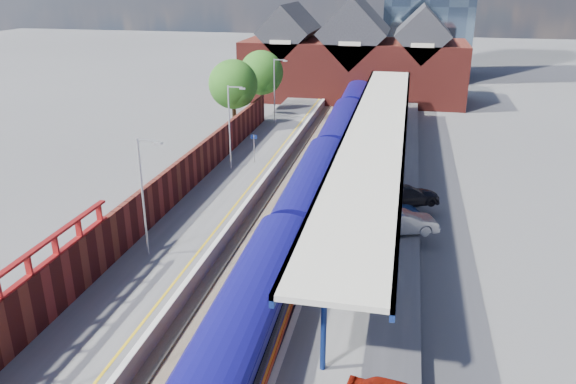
{
  "coord_description": "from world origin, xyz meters",
  "views": [
    {
      "loc": [
        7.57,
        -20.9,
        16.15
      ],
      "look_at": [
        0.23,
        13.52,
        2.6
      ],
      "focal_mm": 35.0,
      "sensor_mm": 36.0,
      "label": 1
    }
  ],
  "objects_px": {
    "lamp_post_b": "(145,190)",
    "parked_car_dark": "(407,195)",
    "lamp_post_c": "(231,122)",
    "parked_car_silver": "(402,222)",
    "parked_car_blue": "(387,211)",
    "train": "(329,154)",
    "platform_sign": "(254,144)",
    "lamp_post_d": "(276,87)"
  },
  "relations": [
    {
      "from": "lamp_post_d",
      "to": "parked_car_dark",
      "type": "relative_size",
      "value": 1.49
    },
    {
      "from": "lamp_post_d",
      "to": "parked_car_blue",
      "type": "bearing_deg",
      "value": -61.14
    },
    {
      "from": "lamp_post_b",
      "to": "parked_car_silver",
      "type": "bearing_deg",
      "value": 23.01
    },
    {
      "from": "lamp_post_b",
      "to": "parked_car_blue",
      "type": "xyz_separation_m",
      "value": [
        13.23,
        7.99,
        -3.37
      ]
    },
    {
      "from": "train",
      "to": "parked_car_silver",
      "type": "height_order",
      "value": "train"
    },
    {
      "from": "platform_sign",
      "to": "parked_car_blue",
      "type": "xyz_separation_m",
      "value": [
        11.87,
        -10.01,
        -1.06
      ]
    },
    {
      "from": "lamp_post_c",
      "to": "parked_car_blue",
      "type": "xyz_separation_m",
      "value": [
        13.23,
        -8.01,
        -3.37
      ]
    },
    {
      "from": "lamp_post_b",
      "to": "lamp_post_c",
      "type": "distance_m",
      "value": 16.0
    },
    {
      "from": "train",
      "to": "parked_car_silver",
      "type": "distance_m",
      "value": 13.81
    },
    {
      "from": "parked_car_silver",
      "to": "lamp_post_c",
      "type": "bearing_deg",
      "value": 34.59
    },
    {
      "from": "train",
      "to": "lamp_post_d",
      "type": "xyz_separation_m",
      "value": [
        -7.86,
        13.72,
        2.87
      ]
    },
    {
      "from": "platform_sign",
      "to": "parked_car_silver",
      "type": "distance_m",
      "value": 17.59
    },
    {
      "from": "lamp_post_d",
      "to": "platform_sign",
      "type": "xyz_separation_m",
      "value": [
        1.36,
        -14.0,
        -2.3
      ]
    },
    {
      "from": "parked_car_dark",
      "to": "parked_car_blue",
      "type": "height_order",
      "value": "parked_car_dark"
    },
    {
      "from": "lamp_post_d",
      "to": "platform_sign",
      "type": "distance_m",
      "value": 14.25
    },
    {
      "from": "parked_car_dark",
      "to": "parked_car_blue",
      "type": "xyz_separation_m",
      "value": [
        -1.26,
        -3.03,
        -0.06
      ]
    },
    {
      "from": "lamp_post_c",
      "to": "platform_sign",
      "type": "relative_size",
      "value": 2.8
    },
    {
      "from": "parked_car_silver",
      "to": "parked_car_dark",
      "type": "distance_m",
      "value": 4.98
    },
    {
      "from": "parked_car_dark",
      "to": "parked_car_blue",
      "type": "relative_size",
      "value": 1.04
    },
    {
      "from": "lamp_post_b",
      "to": "parked_car_dark",
      "type": "height_order",
      "value": "lamp_post_b"
    },
    {
      "from": "train",
      "to": "lamp_post_b",
      "type": "bearing_deg",
      "value": -113.25
    },
    {
      "from": "lamp_post_b",
      "to": "lamp_post_d",
      "type": "height_order",
      "value": "same"
    },
    {
      "from": "train",
      "to": "lamp_post_b",
      "type": "height_order",
      "value": "lamp_post_b"
    },
    {
      "from": "lamp_post_b",
      "to": "parked_car_blue",
      "type": "relative_size",
      "value": 1.55
    },
    {
      "from": "lamp_post_b",
      "to": "platform_sign",
      "type": "height_order",
      "value": "lamp_post_b"
    },
    {
      "from": "train",
      "to": "parked_car_blue",
      "type": "bearing_deg",
      "value": -62.43
    },
    {
      "from": "lamp_post_b",
      "to": "parked_car_silver",
      "type": "distance_m",
      "value": 15.8
    },
    {
      "from": "lamp_post_d",
      "to": "parked_car_dark",
      "type": "xyz_separation_m",
      "value": [
        14.5,
        -20.99,
        -3.31
      ]
    },
    {
      "from": "lamp_post_c",
      "to": "platform_sign",
      "type": "xyz_separation_m",
      "value": [
        1.36,
        2.0,
        -2.3
      ]
    },
    {
      "from": "train",
      "to": "parked_car_dark",
      "type": "relative_size",
      "value": 14.02
    },
    {
      "from": "lamp_post_d",
      "to": "parked_car_silver",
      "type": "distance_m",
      "value": 29.78
    },
    {
      "from": "lamp_post_b",
      "to": "lamp_post_c",
      "type": "xyz_separation_m",
      "value": [
        0.0,
        16.0,
        0.0
      ]
    },
    {
      "from": "parked_car_silver",
      "to": "lamp_post_d",
      "type": "bearing_deg",
      "value": 8.3
    },
    {
      "from": "lamp_post_c",
      "to": "parked_car_dark",
      "type": "height_order",
      "value": "lamp_post_c"
    },
    {
      "from": "parked_car_blue",
      "to": "train",
      "type": "bearing_deg",
      "value": 28.79
    },
    {
      "from": "platform_sign",
      "to": "parked_car_blue",
      "type": "height_order",
      "value": "platform_sign"
    },
    {
      "from": "train",
      "to": "platform_sign",
      "type": "height_order",
      "value": "platform_sign"
    },
    {
      "from": "lamp_post_c",
      "to": "lamp_post_d",
      "type": "distance_m",
      "value": 16.0
    },
    {
      "from": "platform_sign",
      "to": "parked_car_dark",
      "type": "bearing_deg",
      "value": -28.01
    },
    {
      "from": "lamp_post_b",
      "to": "parked_car_dark",
      "type": "xyz_separation_m",
      "value": [
        14.5,
        11.01,
        -3.31
      ]
    },
    {
      "from": "lamp_post_c",
      "to": "parked_car_silver",
      "type": "relative_size",
      "value": 1.55
    },
    {
      "from": "lamp_post_b",
      "to": "lamp_post_c",
      "type": "relative_size",
      "value": 1.0
    }
  ]
}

